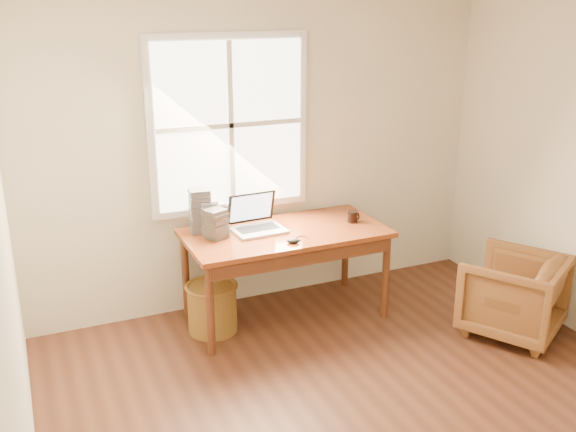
% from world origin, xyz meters
% --- Properties ---
extents(room_shell, '(4.04, 4.54, 2.64)m').
position_xyz_m(room_shell, '(-0.02, 0.16, 1.32)').
color(room_shell, '#502B1B').
rests_on(room_shell, ground).
extents(desk, '(1.60, 0.80, 0.04)m').
position_xyz_m(desk, '(0.00, 1.80, 0.73)').
color(desk, brown).
rests_on(desk, room_shell).
extents(armchair, '(0.95, 0.96, 0.64)m').
position_xyz_m(armchair, '(1.51, 0.84, 0.32)').
color(armchair, brown).
rests_on(armchair, room_shell).
extents(wicker_stool, '(0.41, 0.41, 0.38)m').
position_xyz_m(wicker_stool, '(-0.63, 1.80, 0.19)').
color(wicker_stool, olive).
rests_on(wicker_stool, room_shell).
extents(laptop, '(0.39, 0.41, 0.28)m').
position_xyz_m(laptop, '(-0.20, 1.86, 0.89)').
color(laptop, '#BABCC2').
rests_on(laptop, desk).
extents(mouse, '(0.12, 0.09, 0.03)m').
position_xyz_m(mouse, '(-0.05, 1.52, 0.77)').
color(mouse, black).
rests_on(mouse, desk).
extents(coffee_mug, '(0.10, 0.10, 0.09)m').
position_xyz_m(coffee_mug, '(0.59, 1.77, 0.80)').
color(coffee_mug, black).
rests_on(coffee_mug, desk).
extents(cd_stack_a, '(0.13, 0.12, 0.26)m').
position_xyz_m(cd_stack_a, '(-0.57, 2.02, 0.88)').
color(cd_stack_a, '#AFB3BB').
rests_on(cd_stack_a, desk).
extents(cd_stack_b, '(0.19, 0.18, 0.23)m').
position_xyz_m(cd_stack_b, '(-0.55, 1.86, 0.86)').
color(cd_stack_b, black).
rests_on(cd_stack_b, desk).
extents(cd_stack_c, '(0.17, 0.15, 0.35)m').
position_xyz_m(cd_stack_c, '(-0.62, 2.04, 0.92)').
color(cd_stack_c, gray).
rests_on(cd_stack_c, desk).
extents(cd_stack_d, '(0.17, 0.15, 0.19)m').
position_xyz_m(cd_stack_d, '(-0.47, 2.14, 0.84)').
color(cd_stack_d, silver).
rests_on(cd_stack_d, desk).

